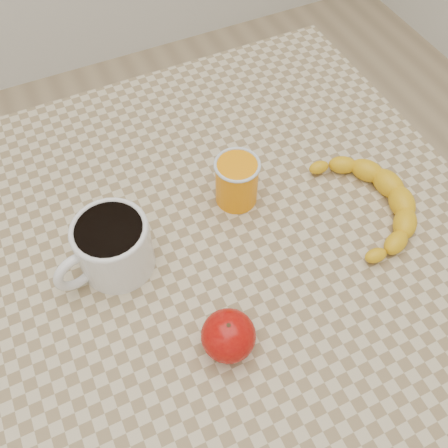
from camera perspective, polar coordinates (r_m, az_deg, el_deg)
name	(u,v)px	position (r m, az deg, el deg)	size (l,w,h in m)	color
ground	(224,384)	(1.44, 0.00, -17.86)	(3.00, 3.00, 0.00)	tan
table	(224,261)	(0.83, 0.00, -4.20)	(0.80, 0.80, 0.75)	#C1AF88
coffee_mug	(112,246)	(0.70, -12.72, -2.45)	(0.16, 0.13, 0.09)	white
orange_juice_glass	(237,181)	(0.76, 1.46, 4.95)	(0.07, 0.07, 0.08)	orange
apple	(228,336)	(0.64, 0.51, -12.65)	(0.07, 0.07, 0.07)	#920405
banana	(369,203)	(0.80, 16.23, 2.30)	(0.22, 0.27, 0.04)	gold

